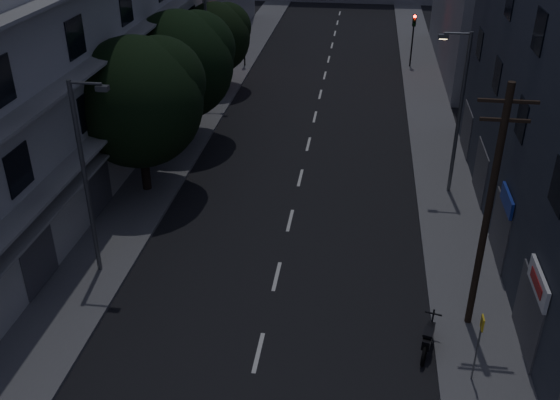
# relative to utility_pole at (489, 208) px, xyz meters

# --- Properties ---
(ground) EXTENTS (160.00, 160.00, 0.00)m
(ground) POSITION_rel_utility_pole_xyz_m (-7.31, 16.01, -4.87)
(ground) COLOR black
(ground) RESTS_ON ground
(sidewalk_left) EXTENTS (3.00, 90.00, 0.15)m
(sidewalk_left) POSITION_rel_utility_pole_xyz_m (-14.81, 16.01, -4.79)
(sidewalk_left) COLOR #565659
(sidewalk_left) RESTS_ON ground
(sidewalk_right) EXTENTS (3.00, 90.00, 0.15)m
(sidewalk_right) POSITION_rel_utility_pole_xyz_m (0.19, 16.01, -4.79)
(sidewalk_right) COLOR #565659
(sidewalk_right) RESTS_ON ground
(lane_markings) EXTENTS (0.15, 60.50, 0.01)m
(lane_markings) POSITION_rel_utility_pole_xyz_m (-7.31, 22.26, -4.86)
(lane_markings) COLOR beige
(lane_markings) RESTS_ON ground
(building_left) EXTENTS (7.00, 36.00, 14.00)m
(building_left) POSITION_rel_utility_pole_xyz_m (-19.28, 9.01, 2.13)
(building_left) COLOR #ACACA7
(building_left) RESTS_ON ground
(tree_near) EXTENTS (6.27, 6.27, 7.74)m
(tree_near) POSITION_rel_utility_pole_xyz_m (-14.82, 8.55, 0.12)
(tree_near) COLOR black
(tree_near) RESTS_ON sidewalk_left
(tree_mid) EXTENTS (6.15, 6.15, 7.56)m
(tree_mid) POSITION_rel_utility_pole_xyz_m (-14.63, 15.07, 0.01)
(tree_mid) COLOR black
(tree_mid) RESTS_ON sidewalk_left
(tree_far) EXTENTS (4.95, 4.95, 6.12)m
(tree_far) POSITION_rel_utility_pole_xyz_m (-14.82, 24.62, -0.89)
(tree_far) COLOR black
(tree_far) RESTS_ON sidewalk_left
(traffic_signal_far_right) EXTENTS (0.28, 0.37, 4.10)m
(traffic_signal_far_right) POSITION_rel_utility_pole_xyz_m (-0.63, 31.91, -1.77)
(traffic_signal_far_right) COLOR black
(traffic_signal_far_right) RESTS_ON sidewalk_right
(traffic_signal_far_left) EXTENTS (0.28, 0.37, 4.10)m
(traffic_signal_far_left) POSITION_rel_utility_pole_xyz_m (-13.93, 30.35, -1.77)
(traffic_signal_far_left) COLOR black
(traffic_signal_far_left) RESTS_ON sidewalk_left
(street_lamp_left_near) EXTENTS (1.51, 0.25, 8.00)m
(street_lamp_left_near) POSITION_rel_utility_pole_xyz_m (-14.41, 1.36, -0.27)
(street_lamp_left_near) COLOR #515358
(street_lamp_left_near) RESTS_ON sidewalk_left
(street_lamp_right) EXTENTS (1.51, 0.25, 8.00)m
(street_lamp_right) POSITION_rel_utility_pole_xyz_m (0.20, 10.32, -0.27)
(street_lamp_right) COLOR #515458
(street_lamp_right) RESTS_ON sidewalk_right
(street_lamp_left_far) EXTENTS (1.51, 0.25, 8.00)m
(street_lamp_left_far) POSITION_rel_utility_pole_xyz_m (-14.59, 21.62, -0.27)
(street_lamp_left_far) COLOR #585C60
(street_lamp_left_far) RESTS_ON sidewalk_left
(utility_pole) EXTENTS (1.80, 0.24, 9.00)m
(utility_pole) POSITION_rel_utility_pole_xyz_m (0.00, 0.00, 0.00)
(utility_pole) COLOR black
(utility_pole) RESTS_ON sidewalk_right
(bus_stop_sign) EXTENTS (0.06, 0.35, 2.52)m
(bus_stop_sign) POSITION_rel_utility_pole_xyz_m (-0.25, -2.92, -2.98)
(bus_stop_sign) COLOR #595B60
(bus_stop_sign) RESTS_ON sidewalk_right
(motorcycle) EXTENTS (0.76, 1.98, 1.29)m
(motorcycle) POSITION_rel_utility_pole_xyz_m (-1.57, -1.61, -4.36)
(motorcycle) COLOR black
(motorcycle) RESTS_ON ground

